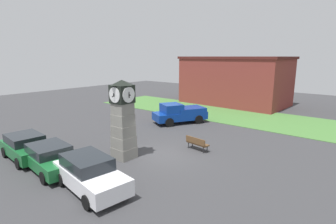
# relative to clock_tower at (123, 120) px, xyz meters

# --- Properties ---
(ground_plane) EXTENTS (73.41, 73.41, 0.00)m
(ground_plane) POSITION_rel_clock_tower_xyz_m (1.54, 1.84, -2.36)
(ground_plane) COLOR #38383A
(clock_tower) EXTENTS (1.46, 1.43, 4.77)m
(clock_tower) POSITION_rel_clock_tower_xyz_m (0.00, 0.00, 0.00)
(clock_tower) COLOR gray
(clock_tower) RESTS_ON ground_plane
(bollard_near_tower) EXTENTS (0.31, 0.31, 1.17)m
(bollard_near_tower) POSITION_rel_clock_tower_xyz_m (-1.94, -2.56, -1.77)
(bollard_near_tower) COLOR brown
(bollard_near_tower) RESTS_ON ground_plane
(bollard_mid_row) EXTENTS (0.24, 0.24, 0.92)m
(bollard_mid_row) POSITION_rel_clock_tower_xyz_m (-0.64, -3.01, -1.90)
(bollard_mid_row) COLOR maroon
(bollard_mid_row) RESTS_ON ground_plane
(bollard_far_row) EXTENTS (0.32, 0.32, 1.02)m
(bollard_far_row) POSITION_rel_clock_tower_xyz_m (0.59, -3.33, -1.85)
(bollard_far_row) COLOR maroon
(bollard_far_row) RESTS_ON ground_plane
(car_navy_sedan) EXTENTS (4.14, 2.25, 1.45)m
(car_navy_sedan) POSITION_rel_clock_tower_xyz_m (-4.54, -3.78, -1.61)
(car_navy_sedan) COLOR #19602D
(car_navy_sedan) RESTS_ON ground_plane
(car_near_tower) EXTENTS (4.27, 2.35, 1.40)m
(car_near_tower) POSITION_rel_clock_tower_xyz_m (-1.73, -3.69, -1.64)
(car_near_tower) COLOR #19602D
(car_near_tower) RESTS_ON ground_plane
(car_by_building) EXTENTS (4.58, 2.40, 1.58)m
(car_by_building) POSITION_rel_clock_tower_xyz_m (1.74, -3.62, -1.56)
(car_by_building) COLOR silver
(car_by_building) RESTS_ON ground_plane
(pickup_truck) EXTENTS (4.07, 5.22, 1.85)m
(pickup_truck) POSITION_rel_clock_tower_xyz_m (-2.53, 9.07, -1.44)
(pickup_truck) COLOR navy
(pickup_truck) RESTS_ON ground_plane
(bench) EXTENTS (1.66, 0.73, 0.90)m
(bench) POSITION_rel_clock_tower_xyz_m (2.72, 3.91, -1.84)
(bench) COLOR brown
(bench) RESTS_ON ground_plane
(warehouse_blue_far) EXTENTS (13.28, 8.06, 6.08)m
(warehouse_blue_far) POSITION_rel_clock_tower_xyz_m (-3.12, 21.75, 0.68)
(warehouse_blue_far) COLOR maroon
(warehouse_blue_far) RESTS_ON ground_plane
(grass_verge_far) EXTENTS (44.04, 7.99, 0.04)m
(grass_verge_far) POSITION_rel_clock_tower_xyz_m (5.08, 15.30, -2.34)
(grass_verge_far) COLOR #477A38
(grass_verge_far) RESTS_ON ground_plane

